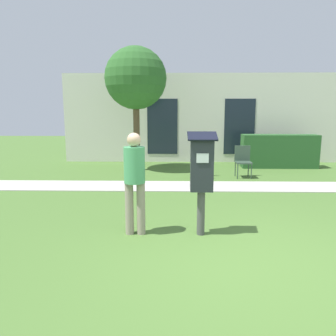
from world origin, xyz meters
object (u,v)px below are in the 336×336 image
at_px(parking_meter, 202,170).
at_px(person_standing, 135,176).
at_px(outdoor_chair_middle, 243,159).
at_px(outdoor_chair_left, 199,159).

bearing_deg(parking_meter, person_standing, 179.77).
bearing_deg(outdoor_chair_middle, person_standing, -105.50).
relative_size(parking_meter, outdoor_chair_left, 1.77).
height_order(parking_meter, person_standing, parking_meter).
bearing_deg(outdoor_chair_middle, parking_meter, -94.65).
bearing_deg(person_standing, outdoor_chair_middle, 90.74).
bearing_deg(person_standing, outdoor_chair_left, 104.29).
relative_size(parking_meter, person_standing, 1.01).
distance_m(outdoor_chair_left, outdoor_chair_middle, 1.27).
bearing_deg(outdoor_chair_left, outdoor_chair_middle, -21.00).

